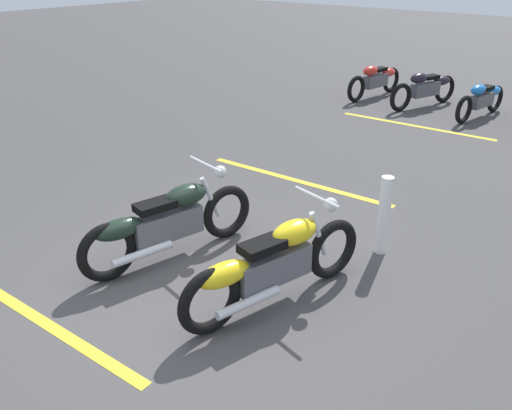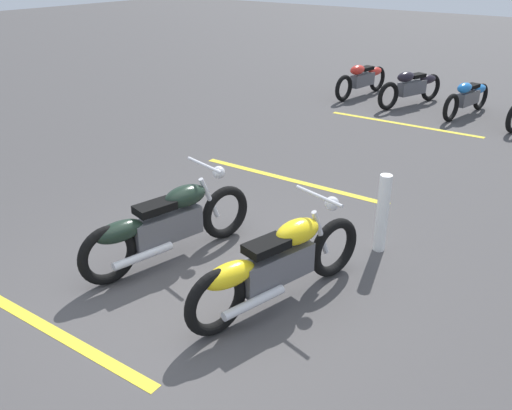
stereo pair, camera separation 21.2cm
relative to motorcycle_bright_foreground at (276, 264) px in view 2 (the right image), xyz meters
The scene contains 10 objects.
ground_plane 0.95m from the motorcycle_bright_foreground, 118.84° to the left, with size 60.00×60.00×0.00m, color #474444.
motorcycle_bright_foreground is the anchor object (origin of this frame).
motorcycle_dark_foreground 1.47m from the motorcycle_bright_foreground, 91.78° to the left, with size 2.21×0.71×1.04m.
motorcycle_row_center 8.24m from the motorcycle_bright_foreground, ahead, with size 1.93×0.41×0.73m.
motorcycle_row_right 8.54m from the motorcycle_bright_foreground, 13.77° to the left, with size 2.02×0.72×0.79m.
motorcycle_row_far_right 9.06m from the motorcycle_bright_foreground, 21.70° to the left, with size 2.05×0.39×0.77m.
bollard_post 1.67m from the motorcycle_bright_foreground, 12.13° to the right, with size 0.14×0.14×0.95m, color white.
parking_stripe_near 2.38m from the motorcycle_bright_foreground, 134.30° to the left, with size 3.20×0.12×0.01m, color yellow.
parking_stripe_mid 3.29m from the motorcycle_bright_foreground, 30.97° to the left, with size 3.20×0.12×0.01m, color yellow.
parking_stripe_far 6.89m from the motorcycle_bright_foreground, 12.69° to the left, with size 3.20×0.12×0.01m, color yellow.
Camera 2 is at (-3.31, -3.29, 3.20)m, focal length 37.92 mm.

